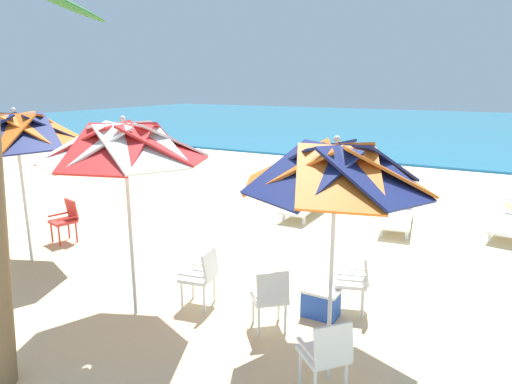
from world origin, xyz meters
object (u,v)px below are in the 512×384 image
plastic_chair_3 (202,274)px  plastic_chair_2 (270,296)px  sun_lounger_0 (512,221)px  cooler_box (321,303)px  beachgoer_seated (363,168)px  beach_umbrella_1 (124,145)px  beach_umbrella_2 (16,131)px  plastic_chair_1 (327,353)px  beach_umbrella_0 (336,169)px  sun_lounger_1 (397,214)px  plastic_chair_0 (356,278)px  plastic_chair_5 (66,218)px  sun_lounger_2 (308,203)px

plastic_chair_3 → plastic_chair_2: bearing=-6.0°
plastic_chair_2 → sun_lounger_0: size_ratio=0.39×
cooler_box → beachgoer_seated: 9.96m
beach_umbrella_1 → beach_umbrella_2: (-3.01, 0.50, -0.03)m
plastic_chair_3 → beach_umbrella_2: beach_umbrella_2 is taller
plastic_chair_1 → cooler_box: plastic_chair_1 is taller
beach_umbrella_0 → plastic_chair_3: beach_umbrella_0 is taller
plastic_chair_1 → beachgoer_seated: beachgoer_seated is taller
beach_umbrella_0 → cooler_box: (-0.36, 0.67, -2.03)m
beach_umbrella_2 → plastic_chair_1: bearing=-8.0°
beach_umbrella_0 → beach_umbrella_2: 5.69m
sun_lounger_1 → cooler_box: bearing=-90.5°
plastic_chair_1 → plastic_chair_0: bearing=98.1°
beachgoer_seated → beach_umbrella_2: bearing=-106.8°
beach_umbrella_0 → plastic_chair_0: (0.01, 1.05, -1.74)m
beach_umbrella_2 → sun_lounger_0: beach_umbrella_2 is taller
beach_umbrella_2 → plastic_chair_5: 2.17m
beach_umbrella_0 → sun_lounger_2: beach_umbrella_0 is taller
plastic_chair_3 → sun_lounger_0: (3.92, 5.90, -0.22)m
plastic_chair_1 → sun_lounger_2: 6.72m
plastic_chair_0 → sun_lounger_1: size_ratio=0.39×
beach_umbrella_1 → sun_lounger_2: size_ratio=1.29×
beach_umbrella_2 → plastic_chair_5: size_ratio=3.20×
beachgoer_seated → plastic_chair_2: bearing=-80.4°
sun_lounger_0 → beach_umbrella_0: bearing=-108.0°
plastic_chair_0 → plastic_chair_1: bearing=-81.9°
plastic_chair_0 → beach_umbrella_2: 6.09m
plastic_chair_1 → plastic_chair_3: bearing=156.7°
plastic_chair_0 → beachgoer_seated: size_ratio=0.94×
sun_lounger_0 → sun_lounger_2: 4.49m
beach_umbrella_1 → plastic_chair_5: 4.13m
sun_lounger_0 → sun_lounger_1: size_ratio=1.00×
plastic_chair_0 → plastic_chair_3: bearing=-154.7°
sun_lounger_1 → beach_umbrella_2: bearing=-135.2°
plastic_chair_3 → sun_lounger_0: bearing=56.4°
sun_lounger_2 → beachgoer_seated: 5.13m
plastic_chair_1 → sun_lounger_1: bearing=95.6°
plastic_chair_1 → sun_lounger_1: 6.20m
plastic_chair_0 → cooler_box: (-0.37, -0.38, -0.30)m
beachgoer_seated → plastic_chair_0: bearing=-74.7°
beach_umbrella_0 → sun_lounger_0: size_ratio=1.18×
plastic_chair_5 → cooler_box: bearing=-3.7°
beach_umbrella_1 → plastic_chair_3: 2.12m
plastic_chair_1 → sun_lounger_0: plastic_chair_1 is taller
plastic_chair_0 → beach_umbrella_1: size_ratio=0.31×
beach_umbrella_2 → plastic_chair_5: beach_umbrella_2 is taller
plastic_chair_3 → beach_umbrella_2: 4.16m
sun_lounger_1 → beachgoer_seated: (-2.23, 5.08, 0.01)m
plastic_chair_2 → cooler_box: 0.86m
plastic_chair_1 → plastic_chair_2: bearing=141.9°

